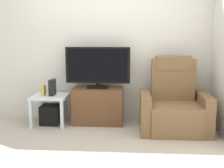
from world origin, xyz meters
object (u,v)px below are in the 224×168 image
object	(u,v)px
television	(98,67)
book_upright	(43,90)
side_table	(50,100)
game_console	(52,87)
tv_stand	(98,106)
subwoofer_box	(51,114)
recliner_armchair	(174,105)

from	to	relation	value
television	book_upright	world-z (taller)	television
side_table	game_console	distance (m)	0.20
television	tv_stand	bearing A→B (deg)	-90.00
subwoofer_box	book_upright	size ratio (longest dim) A/B	1.85
television	game_console	bearing A→B (deg)	-172.98
tv_stand	subwoofer_box	distance (m)	0.76
tv_stand	television	distance (m)	0.62
recliner_armchair	tv_stand	bearing A→B (deg)	169.61
television	game_console	world-z (taller)	television
side_table	subwoofer_box	xyz separation A→B (m)	(0.00, -0.00, -0.24)
recliner_armchair	book_upright	size ratio (longest dim) A/B	6.69
tv_stand	side_table	xyz separation A→B (m)	(-0.74, -0.08, 0.10)
recliner_armchair	subwoofer_box	world-z (taller)	recliner_armchair
tv_stand	television	world-z (taller)	television
book_upright	game_console	bearing A→B (deg)	12.53
book_upright	recliner_armchair	bearing A→B (deg)	-4.46
recliner_armchair	side_table	size ratio (longest dim) A/B	2.00
recliner_armchair	game_console	xyz separation A→B (m)	(-1.86, 0.19, 0.21)
recliner_armchair	side_table	distance (m)	1.90
television	subwoofer_box	bearing A→B (deg)	-172.55
recliner_armchair	game_console	distance (m)	1.88
game_console	book_upright	bearing A→B (deg)	-167.47
tv_stand	game_console	distance (m)	0.77
television	side_table	xyz separation A→B (m)	(-0.74, -0.10, -0.52)
subwoofer_box	game_console	size ratio (longest dim) A/B	1.19
television	recliner_armchair	bearing A→B (deg)	-13.33
side_table	subwoofer_box	bearing A→B (deg)	-26.57
game_console	side_table	bearing A→B (deg)	-164.05
television	side_table	bearing A→B (deg)	-172.55
recliner_armchair	subwoofer_box	distance (m)	1.92
recliner_armchair	side_table	bearing A→B (deg)	176.76
recliner_armchair	book_upright	xyz separation A→B (m)	(-1.99, 0.16, 0.17)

